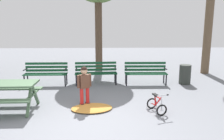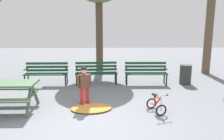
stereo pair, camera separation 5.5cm
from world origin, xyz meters
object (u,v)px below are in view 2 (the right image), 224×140
(picnic_table, at_px, (2,89))
(child_standing, at_px, (84,83))
(park_bench_far_left, at_px, (47,72))
(park_bench_right, at_px, (146,71))
(kids_bicycle, at_px, (156,105))
(trash_bin, at_px, (185,74))
(park_bench_left, at_px, (96,71))

(picnic_table, height_order, child_standing, child_standing)
(park_bench_far_left, distance_m, child_standing, 2.83)
(picnic_table, relative_size, park_bench_right, 1.13)
(picnic_table, bearing_deg, kids_bicycle, -3.56)
(picnic_table, xyz_separation_m, kids_bicycle, (4.06, -0.25, -0.39))
(park_bench_far_left, bearing_deg, park_bench_right, -0.35)
(picnic_table, bearing_deg, child_standing, 8.39)
(child_standing, relative_size, kids_bicycle, 1.81)
(park_bench_far_left, height_order, kids_bicycle, park_bench_far_left)
(trash_bin, bearing_deg, kids_bicycle, -122.24)
(park_bench_right, bearing_deg, child_standing, -133.46)
(kids_bicycle, bearing_deg, park_bench_far_left, 141.25)
(park_bench_right, bearing_deg, picnic_table, -148.94)
(kids_bicycle, bearing_deg, picnic_table, 176.44)
(child_standing, bearing_deg, park_bench_left, 84.10)
(park_bench_far_left, xyz_separation_m, child_standing, (1.65, -2.29, 0.16))
(park_bench_right, height_order, child_standing, child_standing)
(kids_bicycle, distance_m, trash_bin, 3.34)
(park_bench_left, height_order, park_bench_right, same)
(park_bench_right, height_order, trash_bin, park_bench_right)
(child_standing, distance_m, kids_bicycle, 2.05)
(picnic_table, relative_size, kids_bicycle, 2.91)
(park_bench_right, xyz_separation_m, child_standing, (-2.15, -2.27, 0.16))
(park_bench_right, distance_m, kids_bicycle, 2.87)
(kids_bicycle, bearing_deg, trash_bin, 57.76)
(picnic_table, xyz_separation_m, trash_bin, (5.84, 2.57, -0.22))
(park_bench_left, bearing_deg, park_bench_far_left, -178.02)
(park_bench_left, xyz_separation_m, trash_bin, (3.45, -0.11, -0.14))
(park_bench_left, xyz_separation_m, park_bench_right, (1.91, -0.09, 0.00))
(park_bench_far_left, bearing_deg, picnic_table, -100.68)
(child_standing, bearing_deg, trash_bin, 31.37)
(park_bench_left, relative_size, kids_bicycle, 2.62)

